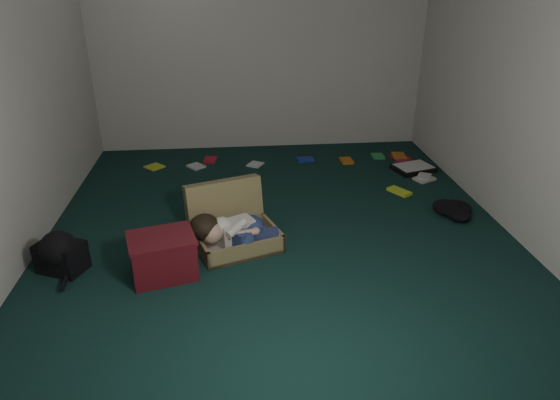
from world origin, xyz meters
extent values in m
plane|color=black|center=(0.00, 0.00, 0.00)|extent=(4.50, 4.50, 0.00)
plane|color=silver|center=(0.00, 2.25, 1.30)|extent=(4.50, 0.00, 4.50)
plane|color=silver|center=(0.00, -2.25, 1.30)|extent=(4.50, 0.00, 4.50)
plane|color=silver|center=(-2.00, 0.00, 1.30)|extent=(0.00, 4.50, 4.50)
plane|color=silver|center=(2.00, 0.00, 1.30)|extent=(0.00, 4.50, 4.50)
cube|color=olive|center=(-0.36, -0.30, 0.08)|extent=(0.78, 0.66, 0.15)
cube|color=beige|center=(-0.36, -0.30, 0.04)|extent=(0.71, 0.59, 0.02)
cube|color=olive|center=(-0.46, -0.01, 0.24)|extent=(0.69, 0.41, 0.49)
cube|color=silver|center=(-0.38, -0.32, 0.16)|extent=(0.32, 0.27, 0.21)
sphere|color=tan|center=(-0.57, -0.42, 0.22)|extent=(0.18, 0.18, 0.18)
ellipsoid|color=black|center=(-0.62, -0.38, 0.25)|extent=(0.24, 0.25, 0.21)
ellipsoid|color=navy|center=(-0.25, -0.27, 0.16)|extent=(0.22, 0.25, 0.21)
cube|color=navy|center=(-0.28, -0.39, 0.15)|extent=(0.27, 0.25, 0.13)
cube|color=navy|center=(-0.15, -0.35, 0.13)|extent=(0.23, 0.12, 0.10)
sphere|color=white|center=(-0.07, -0.30, 0.11)|extent=(0.10, 0.10, 0.10)
sphere|color=white|center=(-0.05, -0.36, 0.10)|extent=(0.09, 0.09, 0.09)
cylinder|color=tan|center=(-0.29, -0.42, 0.20)|extent=(0.18, 0.11, 0.06)
cube|color=#541118|center=(-0.92, -0.64, 0.15)|extent=(0.53, 0.46, 0.30)
cube|color=#541118|center=(-0.92, -0.64, 0.32)|extent=(0.56, 0.48, 0.02)
cube|color=black|center=(1.66, 1.23, 0.03)|extent=(0.50, 0.43, 0.05)
cube|color=white|center=(1.66, 1.23, 0.06)|extent=(0.45, 0.38, 0.01)
cube|color=#C5DE27|center=(-1.28, 1.61, 0.01)|extent=(0.19, 0.15, 0.02)
cube|color=#AF1724|center=(-0.65, 1.77, 0.01)|extent=(0.24, 0.23, 0.02)
cube|color=silver|center=(-0.12, 1.57, 0.01)|extent=(0.19, 0.23, 0.02)
cube|color=#1C2E97|center=(0.48, 1.66, 0.01)|extent=(0.21, 0.23, 0.02)
cube|color=orange|center=(0.96, 1.57, 0.01)|extent=(0.24, 0.23, 0.02)
cube|color=green|center=(1.38, 1.69, 0.01)|extent=(0.21, 0.16, 0.02)
cube|color=#942568|center=(1.62, 1.44, 0.01)|extent=(0.24, 0.24, 0.02)
cube|color=beige|center=(1.69, 0.94, 0.01)|extent=(0.18, 0.22, 0.02)
cube|color=#C5DE27|center=(1.31, 0.64, 0.01)|extent=(0.22, 0.24, 0.02)
cube|color=#AF1724|center=(1.64, 1.62, 0.01)|extent=(0.24, 0.22, 0.02)
cube|color=silver|center=(-0.81, 1.57, 0.01)|extent=(0.22, 0.18, 0.02)
camera|label=1|loc=(-0.37, -3.88, 2.11)|focal=32.00mm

